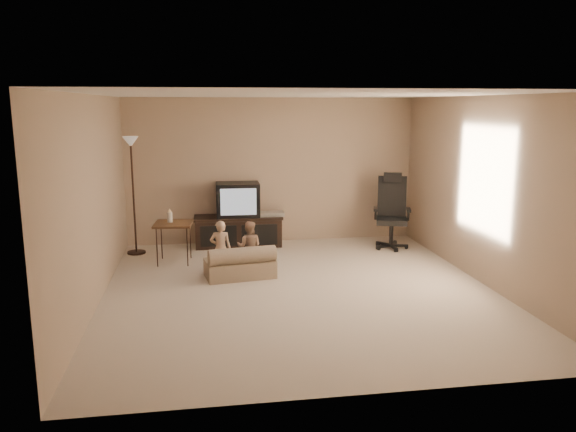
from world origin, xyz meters
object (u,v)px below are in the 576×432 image
(floor_lamp, at_px, (132,169))
(toddler_right, at_px, (249,247))
(child_sofa, at_px, (241,265))
(toddler_left, at_px, (221,249))
(office_chair, at_px, (391,221))
(side_table, at_px, (173,224))
(tv_stand, at_px, (239,220))

(floor_lamp, xyz_separation_m, toddler_right, (1.73, -1.30, -1.01))
(floor_lamp, bearing_deg, child_sofa, -44.76)
(toddler_left, bearing_deg, office_chair, -152.21)
(child_sofa, relative_size, toddler_right, 1.36)
(side_table, height_order, floor_lamp, floor_lamp)
(tv_stand, bearing_deg, office_chair, -10.57)
(toddler_right, bearing_deg, floor_lamp, -21.82)
(child_sofa, bearing_deg, floor_lamp, 126.75)
(office_chair, distance_m, toddler_left, 3.17)
(toddler_right, bearing_deg, child_sofa, 76.92)
(office_chair, relative_size, toddler_right, 1.68)
(office_chair, height_order, side_table, office_chair)
(tv_stand, xyz_separation_m, floor_lamp, (-1.69, -0.28, 0.93))
(tv_stand, bearing_deg, floor_lamp, -169.42)
(tv_stand, distance_m, toddler_left, 1.81)
(floor_lamp, xyz_separation_m, child_sofa, (1.58, -1.57, -1.19))
(floor_lamp, height_order, child_sofa, floor_lamp)
(toddler_right, bearing_deg, toddler_left, 40.81)
(child_sofa, bearing_deg, side_table, 126.68)
(side_table, relative_size, child_sofa, 0.83)
(floor_lamp, bearing_deg, toddler_left, -48.70)
(child_sofa, bearing_deg, tv_stand, 78.27)
(office_chair, height_order, toddler_right, office_chair)
(office_chair, bearing_deg, tv_stand, -174.42)
(office_chair, distance_m, side_table, 3.61)
(tv_stand, distance_m, child_sofa, 1.87)
(tv_stand, bearing_deg, side_table, -138.15)
(side_table, relative_size, toddler_left, 1.04)
(office_chair, height_order, toddler_left, office_chair)
(floor_lamp, bearing_deg, tv_stand, 9.32)
(child_sofa, bearing_deg, toddler_right, 53.39)
(side_table, bearing_deg, toddler_right, -31.44)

